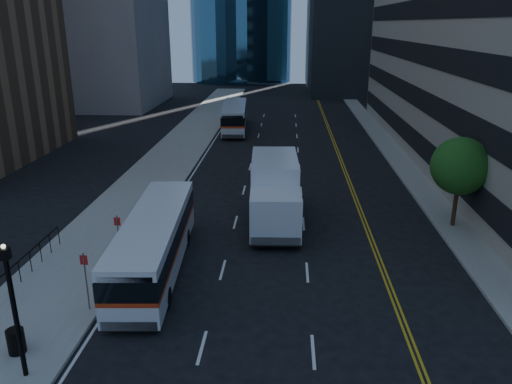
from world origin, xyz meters
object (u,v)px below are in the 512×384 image
at_px(box_truck, 275,192).
at_px(trash_can, 16,341).
at_px(street_tree, 460,166).
at_px(lamp_post, 14,306).
at_px(bus_front, 155,242).
at_px(bus_rear, 235,116).

bearing_deg(box_truck, trash_can, -126.36).
height_order(street_tree, lamp_post, street_tree).
distance_m(street_tree, bus_front, 16.96).
bearing_deg(street_tree, trash_can, -145.72).
bearing_deg(street_tree, box_truck, 180.00).
xyz_separation_m(bus_front, bus_rear, (0.37, 32.80, 0.03)).
height_order(bus_front, trash_can, bus_front).
distance_m(bus_front, trash_can, 7.40).
relative_size(bus_front, bus_rear, 0.98).
relative_size(street_tree, bus_rear, 0.46).
distance_m(street_tree, lamp_post, 22.82).
distance_m(box_truck, trash_can, 15.57).
relative_size(bus_rear, trash_can, 12.21).
bearing_deg(bus_front, trash_can, -120.02).
xyz_separation_m(lamp_post, bus_rear, (2.77, 40.50, -1.20)).
xyz_separation_m(street_tree, trash_can, (-18.87, -12.86, -3.04)).
distance_m(lamp_post, bus_front, 8.16).
distance_m(bus_front, box_truck, 8.30).
bearing_deg(street_tree, bus_front, -158.03).
bearing_deg(lamp_post, trash_can, 127.49).
bearing_deg(trash_can, box_truck, 56.06).
xyz_separation_m(box_truck, trash_can, (-8.66, -12.87, -1.35)).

